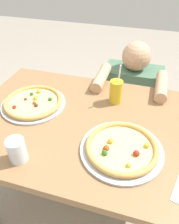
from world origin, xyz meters
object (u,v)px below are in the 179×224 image
at_px(pizza_near, 122,148).
at_px(pizza_far, 33,102).
at_px(water_cup_clear, 17,150).
at_px(drink_cup_colored, 116,92).
at_px(diner_seated, 129,107).

bearing_deg(pizza_near, pizza_far, 159.70).
bearing_deg(pizza_near, water_cup_clear, -157.76).
height_order(pizza_far, water_cup_clear, water_cup_clear).
xyz_separation_m(pizza_far, drink_cup_colored, (0.43, 0.16, 0.05)).
height_order(pizza_far, drink_cup_colored, drink_cup_colored).
bearing_deg(pizza_far, drink_cup_colored, 20.59).
bearing_deg(drink_cup_colored, pizza_far, -159.41).
bearing_deg(water_cup_clear, pizza_far, 108.93).
relative_size(pizza_far, diner_seated, 0.37).
distance_m(drink_cup_colored, diner_seated, 0.57).
distance_m(pizza_near, diner_seated, 0.84).
xyz_separation_m(pizza_far, water_cup_clear, (0.12, -0.36, 0.04)).
xyz_separation_m(water_cup_clear, diner_seated, (0.36, 0.93, -0.39)).
height_order(drink_cup_colored, water_cup_clear, drink_cup_colored).
relative_size(pizza_near, water_cup_clear, 3.37).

